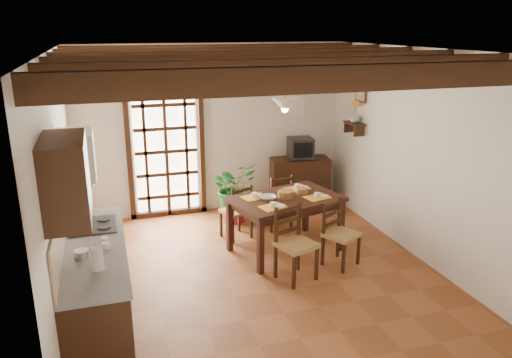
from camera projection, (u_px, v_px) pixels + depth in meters
name	position (u px, v px, depth m)	size (l,w,h in m)	color
ground_plane	(258.00, 273.00, 6.44)	(5.00, 5.00, 0.00)	brown
room_shell	(258.00, 136.00, 5.91)	(4.52, 5.02, 2.81)	silver
ceiling_beams	(258.00, 60.00, 5.65)	(4.50, 4.34, 0.20)	black
french_door	(166.00, 147.00, 8.10)	(1.26, 0.11, 2.32)	white
kitchen_counter	(97.00, 285.00, 5.20)	(0.64, 2.25, 1.38)	black
upper_cabinet	(66.00, 179.00, 4.12)	(0.35, 0.80, 0.70)	black
range_hood	(76.00, 156.00, 5.30)	(0.38, 0.60, 0.54)	white
counter_items	(92.00, 239.00, 5.14)	(0.50, 1.43, 0.25)	black
dining_table	(286.00, 204.00, 6.91)	(1.65, 1.28, 0.79)	black
chair_near_left	(295.00, 257.00, 6.23)	(0.55, 0.54, 0.94)	#AF884A
chair_near_right	(340.00, 245.00, 6.61)	(0.54, 0.54, 0.88)	#AF884A
chair_far_left	(236.00, 221.00, 7.46)	(0.49, 0.48, 0.84)	#AF884A
chair_far_right	(277.00, 211.00, 7.82)	(0.46, 0.45, 0.89)	#AF884A
table_setting	(286.00, 192.00, 6.86)	(1.07, 0.71, 0.10)	orange
table_bowl	(268.00, 198.00, 6.78)	(0.22, 0.22, 0.05)	white
sideboard	(300.00, 182.00, 8.76)	(1.01, 0.45, 0.86)	black
crt_tv	(301.00, 148.00, 8.57)	(0.45, 0.42, 0.35)	black
fuse_box	(298.00, 105.00, 8.61)	(0.25, 0.03, 0.32)	white
plant_pot	(234.00, 214.00, 8.14)	(0.37, 0.37, 0.22)	maroon
potted_plant	(234.00, 188.00, 8.00)	(1.88, 1.61, 2.09)	#144C19
wall_shelf	(354.00, 126.00, 8.06)	(0.20, 0.42, 0.20)	black
shelf_vase	(355.00, 117.00, 8.02)	(0.15, 0.15, 0.15)	#B2BFB2
shelf_flowers	(356.00, 104.00, 7.96)	(0.14, 0.14, 0.36)	orange
framed_picture	(361.00, 92.00, 7.93)	(0.03, 0.32, 0.32)	brown
pendant_lamp	(285.00, 103.00, 6.59)	(0.36, 0.36, 0.84)	black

